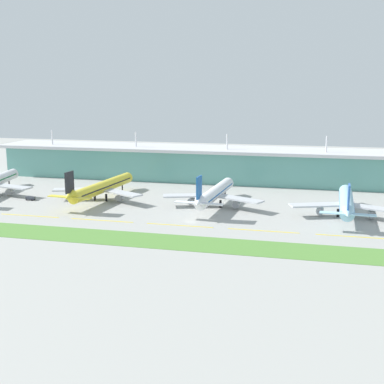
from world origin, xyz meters
TOP-DOWN VIEW (x-y plane):
  - ground_plane at (0.00, 0.00)m, footprint 600.00×600.00m
  - terminal_building at (-0.00, 95.73)m, footprint 288.00×34.00m
  - airliner_near_middle at (-52.79, 29.61)m, footprint 48.59×66.44m
  - airliner_center at (4.65, 28.98)m, footprint 48.68×61.26m
  - airliner_far_middle at (63.69, 23.49)m, footprint 48.76×59.45m
  - taxiway_stripe_west at (-71.00, -6.97)m, footprint 28.00×0.70m
  - taxiway_stripe_mid_west at (-37.00, -6.97)m, footprint 28.00×0.70m
  - taxiway_stripe_centre at (-3.00, -6.97)m, footprint 28.00×0.70m
  - taxiway_stripe_mid_east at (31.00, -6.97)m, footprint 28.00×0.70m
  - taxiway_stripe_east at (65.00, -6.97)m, footprint 28.00×0.70m
  - grass_verge at (0.00, -29.34)m, footprint 300.00×18.00m
  - pushback_tug at (-87.48, 21.15)m, footprint 4.59×2.84m

SIDE VIEW (x-z plane):
  - ground_plane at x=0.00m, z-range 0.00..0.00m
  - taxiway_stripe_west at x=-71.00m, z-range 0.00..0.04m
  - taxiway_stripe_mid_west at x=-37.00m, z-range 0.00..0.04m
  - taxiway_stripe_centre at x=-3.00m, z-range 0.00..0.04m
  - taxiway_stripe_mid_east at x=31.00m, z-range 0.00..0.04m
  - taxiway_stripe_east at x=65.00m, z-range 0.00..0.04m
  - grass_verge at x=0.00m, z-range 0.00..0.10m
  - pushback_tug at x=-87.48m, z-range 0.18..2.03m
  - airliner_far_middle at x=63.69m, z-range -3.01..15.89m
  - airliner_center at x=4.65m, z-range -3.00..15.90m
  - airliner_near_middle at x=-52.79m, z-range -3.00..15.90m
  - terminal_building at x=0.00m, z-range -4.30..24.54m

